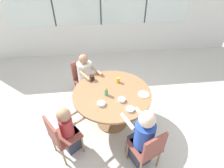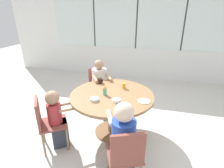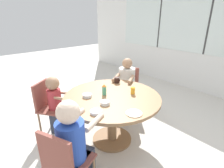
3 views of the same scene
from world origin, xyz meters
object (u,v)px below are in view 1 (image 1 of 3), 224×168
(bowl_white_shallow, at_px, (101,104))
(chair_for_toddler, at_px, (60,135))
(person_man_blue_shirt, at_px, (142,139))
(coffee_mug, at_px, (92,78))
(juice_glass, at_px, (118,80))
(person_toddler, at_px, (69,131))
(sippy_cup, at_px, (106,91))
(bowl_cereal, at_px, (122,100))
(person_woman_green_shirt, at_px, (87,80))
(chair_for_man_blue_shirt, at_px, (149,148))
(bowl_fruit, at_px, (130,109))
(chair_for_woman_green_shirt, at_px, (83,76))

(bowl_white_shallow, bearing_deg, chair_for_toddler, -153.12)
(person_man_blue_shirt, xyz_separation_m, bowl_white_shallow, (-0.55, 0.54, 0.26))
(person_man_blue_shirt, distance_m, bowl_white_shallow, 0.82)
(coffee_mug, distance_m, juice_glass, 0.49)
(chair_for_toddler, relative_size, person_toddler, 0.89)
(coffee_mug, bearing_deg, person_toddler, -113.37)
(sippy_cup, bearing_deg, person_man_blue_shirt, -59.48)
(chair_for_toddler, height_order, bowl_cereal, chair_for_toddler)
(person_woman_green_shirt, xyz_separation_m, sippy_cup, (0.36, -0.82, 0.35))
(bowl_white_shallow, bearing_deg, person_toddler, -155.42)
(person_man_blue_shirt, height_order, bowl_cereal, person_man_blue_shirt)
(sippy_cup, bearing_deg, bowl_cereal, -36.69)
(person_woman_green_shirt, height_order, person_man_blue_shirt, person_man_blue_shirt)
(chair_for_toddler, xyz_separation_m, sippy_cup, (0.76, 0.56, 0.32))
(chair_for_man_blue_shirt, relative_size, bowl_fruit, 6.56)
(bowl_white_shallow, bearing_deg, bowl_cereal, 8.70)
(chair_for_toddler, distance_m, bowl_fruit, 1.13)
(person_woman_green_shirt, relative_size, coffee_mug, 11.45)
(bowl_white_shallow, xyz_separation_m, bowl_cereal, (0.34, 0.05, 0.00))
(chair_for_woman_green_shirt, distance_m, coffee_mug, 0.62)
(chair_for_woman_green_shirt, distance_m, chair_for_toddler, 1.55)
(juice_glass, relative_size, bowl_fruit, 0.76)
(sippy_cup, bearing_deg, person_toddler, -143.32)
(sippy_cup, bearing_deg, bowl_fruit, -49.66)
(coffee_mug, bearing_deg, chair_for_toddler, -117.36)
(chair_for_man_blue_shirt, bearing_deg, chair_for_woman_green_shirt, 94.23)
(chair_for_toddler, distance_m, person_woman_green_shirt, 1.43)
(chair_for_man_blue_shirt, xyz_separation_m, person_woman_green_shirt, (-0.88, 1.73, -0.02))
(chair_for_toddler, relative_size, coffee_mug, 9.03)
(chair_for_woman_green_shirt, xyz_separation_m, bowl_white_shallow, (0.35, -1.18, 0.26))
(chair_for_toddler, xyz_separation_m, bowl_cereal, (0.99, 0.38, 0.27))
(chair_for_man_blue_shirt, xyz_separation_m, person_man_blue_shirt, (-0.06, 0.15, 0.00))
(coffee_mug, bearing_deg, sippy_cup, -63.20)
(coffee_mug, xyz_separation_m, bowl_cereal, (0.47, -0.63, -0.03))
(juice_glass, xyz_separation_m, bowl_fruit, (0.09, -0.72, -0.03))
(juice_glass, bearing_deg, person_woman_green_shirt, 141.35)
(chair_for_man_blue_shirt, relative_size, bowl_white_shallow, 6.60)
(person_toddler, bearing_deg, bowl_white_shallow, 78.97)
(chair_for_toddler, distance_m, bowl_white_shallow, 0.78)
(coffee_mug, distance_m, sippy_cup, 0.51)
(bowl_white_shallow, bearing_deg, chair_for_woman_green_shirt, 106.34)
(person_woman_green_shirt, xyz_separation_m, person_man_blue_shirt, (0.81, -1.58, 0.02))
(person_toddler, relative_size, coffee_mug, 10.14)
(coffee_mug, height_order, bowl_fruit, coffee_mug)
(chair_for_toddler, height_order, person_toddler, person_toddler)
(bowl_cereal, bearing_deg, person_man_blue_shirt, -69.89)
(person_man_blue_shirt, relative_size, bowl_cereal, 8.95)
(chair_for_woman_green_shirt, distance_m, bowl_white_shallow, 1.26)
(coffee_mug, relative_size, bowl_cereal, 0.77)
(juice_glass, bearing_deg, chair_for_toddler, -138.44)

